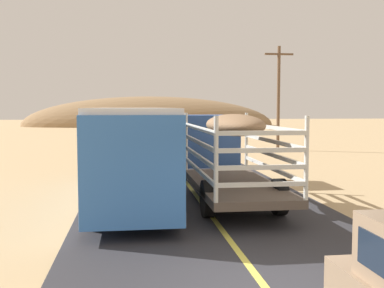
# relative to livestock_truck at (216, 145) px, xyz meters

# --- Properties ---
(livestock_truck) EXTENTS (2.53, 9.70, 3.02)m
(livestock_truck) POSITION_rel_livestock_truck_xyz_m (0.00, 0.00, 0.00)
(livestock_truck) COLOR #3359A5
(livestock_truck) RESTS_ON road_surface
(bus) EXTENTS (2.54, 10.00, 3.21)m
(bus) POSITION_rel_livestock_truck_xyz_m (-3.28, -2.03, -0.04)
(bus) COLOR #3872C6
(bus) RESTS_ON road_surface
(power_pole_mid) EXTENTS (2.20, 0.24, 7.84)m
(power_pole_mid) POSITION_rel_livestock_truck_xyz_m (7.81, 16.26, 2.42)
(power_pole_mid) COLOR brown
(power_pole_mid) RESTS_ON ground
(distant_hill) EXTENTS (44.42, 16.26, 10.37)m
(distant_hill) POSITION_rel_livestock_truck_xyz_m (0.22, 64.87, -1.79)
(distant_hill) COLOR #8D6E4C
(distant_hill) RESTS_ON ground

